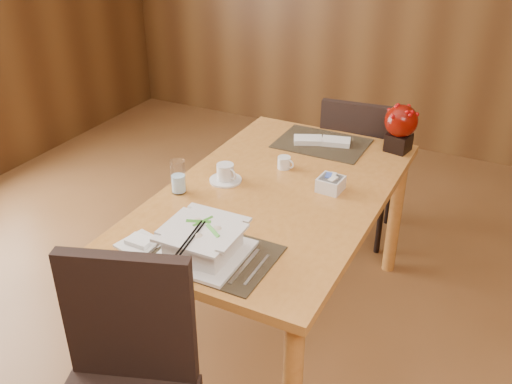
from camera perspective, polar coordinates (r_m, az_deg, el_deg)
The scene contains 12 objects.
dining_table at distance 2.54m, azimuth 2.03°, elevation -1.70°, with size 0.90×1.50×0.75m.
placemat_near at distance 2.08m, azimuth -4.40°, elevation -6.24°, with size 0.45×0.33×0.01m, color black.
placemat_far at distance 2.95m, azimuth 6.61°, elevation 4.86°, with size 0.45×0.33×0.01m, color black.
soup_setting at distance 2.05m, azimuth -5.31°, elevation -5.02°, with size 0.30×0.30×0.12m.
coffee_cup at distance 2.56m, azimuth -3.08°, elevation 1.81°, with size 0.15×0.15×0.08m.
water_glass at distance 2.47m, azimuth -7.79°, elevation 1.53°, with size 0.07×0.07×0.15m, color white.
creamer_jug at distance 2.67m, azimuth 2.83°, elevation 2.96°, with size 0.08×0.08×0.06m, color silver, non-canonical shape.
sugar_caddy at distance 2.50m, azimuth 7.47°, elevation 0.80°, with size 0.10×0.10×0.06m, color silver.
berry_decor at distance 2.89m, azimuth 14.27°, elevation 6.49°, with size 0.16×0.16×0.24m.
napkins_far at distance 2.94m, azimuth 6.82°, elevation 5.10°, with size 0.29×0.10×0.03m, color silver, non-canonical shape.
bread_plate at distance 2.17m, azimuth -11.53°, elevation -5.14°, with size 0.14×0.14×0.01m, color silver.
far_chair at distance 3.32m, azimuth 10.16°, elevation 2.85°, with size 0.46×0.47×0.91m.
Camera 1 is at (0.91, -1.39, 1.95)m, focal length 40.00 mm.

